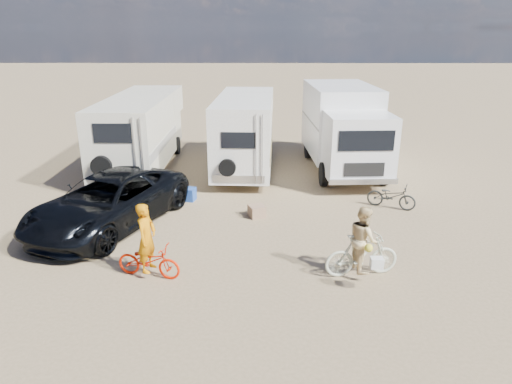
{
  "coord_description": "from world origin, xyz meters",
  "views": [
    {
      "loc": [
        0.21,
        -11.62,
        5.79
      ],
      "look_at": [
        0.12,
        0.82,
        1.3
      ],
      "focal_mm": 32.1,
      "sensor_mm": 36.0,
      "label": 1
    }
  ],
  "objects_px": {
    "box_truck": "(344,130)",
    "rv_left": "(141,133)",
    "cooler": "(187,194)",
    "bike_man": "(149,261)",
    "rv_main": "(245,134)",
    "rider_man": "(147,244)",
    "bike_parked": "(391,196)",
    "rider_woman": "(363,245)",
    "crate": "(257,211)",
    "bike_woman": "(362,255)",
    "dark_suv": "(108,202)"
  },
  "relations": [
    {
      "from": "box_truck",
      "to": "bike_woman",
      "type": "bearing_deg",
      "value": -99.55
    },
    {
      "from": "dark_suv",
      "to": "bike_parked",
      "type": "relative_size",
      "value": 3.52
    },
    {
      "from": "dark_suv",
      "to": "bike_man",
      "type": "height_order",
      "value": "dark_suv"
    },
    {
      "from": "box_truck",
      "to": "crate",
      "type": "height_order",
      "value": "box_truck"
    },
    {
      "from": "bike_parked",
      "to": "crate",
      "type": "bearing_deg",
      "value": 125.46
    },
    {
      "from": "rider_man",
      "to": "box_truck",
      "type": "bearing_deg",
      "value": -21.22
    },
    {
      "from": "rv_main",
      "to": "rider_man",
      "type": "bearing_deg",
      "value": -100.64
    },
    {
      "from": "rv_main",
      "to": "crate",
      "type": "distance_m",
      "value": 5.39
    },
    {
      "from": "rv_left",
      "to": "rider_woman",
      "type": "relative_size",
      "value": 4.7
    },
    {
      "from": "rider_man",
      "to": "rider_woman",
      "type": "distance_m",
      "value": 5.21
    },
    {
      "from": "bike_woman",
      "to": "crate",
      "type": "bearing_deg",
      "value": 25.44
    },
    {
      "from": "dark_suv",
      "to": "bike_parked",
      "type": "xyz_separation_m",
      "value": [
        9.06,
        1.53,
        -0.37
      ]
    },
    {
      "from": "rv_left",
      "to": "dark_suv",
      "type": "height_order",
      "value": "rv_left"
    },
    {
      "from": "rider_man",
      "to": "rv_left",
      "type": "bearing_deg",
      "value": 27.83
    },
    {
      "from": "rv_main",
      "to": "bike_man",
      "type": "height_order",
      "value": "rv_main"
    },
    {
      "from": "rv_left",
      "to": "bike_parked",
      "type": "relative_size",
      "value": 4.75
    },
    {
      "from": "box_truck",
      "to": "bike_parked",
      "type": "distance_m",
      "value": 4.66
    },
    {
      "from": "bike_man",
      "to": "rider_woman",
      "type": "relative_size",
      "value": 0.99
    },
    {
      "from": "rider_woman",
      "to": "bike_parked",
      "type": "distance_m",
      "value": 4.93
    },
    {
      "from": "rv_main",
      "to": "box_truck",
      "type": "distance_m",
      "value": 4.16
    },
    {
      "from": "rv_left",
      "to": "dark_suv",
      "type": "bearing_deg",
      "value": -86.03
    },
    {
      "from": "bike_parked",
      "to": "crate",
      "type": "xyz_separation_m",
      "value": [
        -4.54,
        -0.8,
        -0.23
      ]
    },
    {
      "from": "crate",
      "to": "dark_suv",
      "type": "bearing_deg",
      "value": -170.8
    },
    {
      "from": "bike_parked",
      "to": "cooler",
      "type": "relative_size",
      "value": 2.86
    },
    {
      "from": "rider_woman",
      "to": "crate",
      "type": "xyz_separation_m",
      "value": [
        -2.59,
        3.7,
        -0.63
      ]
    },
    {
      "from": "bike_parked",
      "to": "cooler",
      "type": "bearing_deg",
      "value": 109.85
    },
    {
      "from": "rider_woman",
      "to": "bike_parked",
      "type": "relative_size",
      "value": 1.01
    },
    {
      "from": "bike_woman",
      "to": "rider_man",
      "type": "distance_m",
      "value": 5.22
    },
    {
      "from": "cooler",
      "to": "bike_parked",
      "type": "bearing_deg",
      "value": 7.06
    },
    {
      "from": "bike_woman",
      "to": "rider_woman",
      "type": "distance_m",
      "value": 0.27
    },
    {
      "from": "dark_suv",
      "to": "rv_main",
      "type": "bearing_deg",
      "value": 78.33
    },
    {
      "from": "bike_woman",
      "to": "crate",
      "type": "relative_size",
      "value": 3.85
    },
    {
      "from": "bike_man",
      "to": "rider_man",
      "type": "distance_m",
      "value": 0.44
    },
    {
      "from": "crate",
      "to": "cooler",
      "type": "bearing_deg",
      "value": 148.99
    },
    {
      "from": "bike_parked",
      "to": "box_truck",
      "type": "bearing_deg",
      "value": 37.21
    },
    {
      "from": "rv_main",
      "to": "bike_woman",
      "type": "distance_m",
      "value": 9.47
    },
    {
      "from": "rv_left",
      "to": "cooler",
      "type": "bearing_deg",
      "value": -58.34
    },
    {
      "from": "bike_parked",
      "to": "dark_suv",
      "type": "bearing_deg",
      "value": 125.06
    },
    {
      "from": "cooler",
      "to": "rider_man",
      "type": "bearing_deg",
      "value": -78.85
    },
    {
      "from": "crate",
      "to": "rv_main",
      "type": "bearing_deg",
      "value": 95.8
    },
    {
      "from": "rv_left",
      "to": "crate",
      "type": "height_order",
      "value": "rv_left"
    },
    {
      "from": "rv_main",
      "to": "dark_suv",
      "type": "distance_m",
      "value": 7.18
    },
    {
      "from": "box_truck",
      "to": "cooler",
      "type": "relative_size",
      "value": 11.81
    },
    {
      "from": "box_truck",
      "to": "rv_left",
      "type": "bearing_deg",
      "value": 174.99
    },
    {
      "from": "rv_main",
      "to": "cooler",
      "type": "xyz_separation_m",
      "value": [
        -1.95,
        -3.7,
        -1.34
      ]
    },
    {
      "from": "box_truck",
      "to": "rider_man",
      "type": "height_order",
      "value": "box_truck"
    },
    {
      "from": "rv_left",
      "to": "box_truck",
      "type": "bearing_deg",
      "value": -2.34
    },
    {
      "from": "rv_left",
      "to": "bike_woman",
      "type": "xyz_separation_m",
      "value": [
        7.56,
        -9.21,
        -0.98
      ]
    },
    {
      "from": "box_truck",
      "to": "bike_man",
      "type": "bearing_deg",
      "value": -127.69
    },
    {
      "from": "bike_man",
      "to": "rider_man",
      "type": "bearing_deg",
      "value": 0.0
    }
  ]
}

